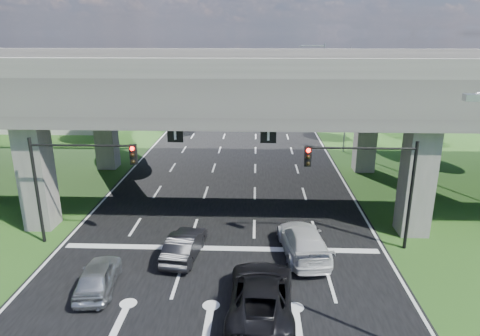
# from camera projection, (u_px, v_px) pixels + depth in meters

# --- Properties ---
(ground) EXTENTS (160.00, 160.00, 0.00)m
(ground) POSITION_uv_depth(u_px,v_px,m) (215.00, 285.00, 19.88)
(ground) COLOR #264A18
(ground) RESTS_ON ground
(road) EXTENTS (18.00, 120.00, 0.03)m
(road) POSITION_uv_depth(u_px,v_px,m) (229.00, 203.00, 29.41)
(road) COLOR black
(road) RESTS_ON ground
(overpass) EXTENTS (80.00, 15.00, 10.00)m
(overpass) POSITION_uv_depth(u_px,v_px,m) (229.00, 84.00, 28.94)
(overpass) COLOR #373432
(overpass) RESTS_ON ground
(warehouse) EXTENTS (20.00, 10.00, 4.00)m
(warehouse) POSITION_uv_depth(u_px,v_px,m) (35.00, 110.00, 53.60)
(warehouse) COLOR #9E9E99
(warehouse) RESTS_ON ground
(signal_right) EXTENTS (5.76, 0.54, 6.00)m
(signal_right) POSITION_uv_depth(u_px,v_px,m) (371.00, 175.00, 22.09)
(signal_right) COLOR black
(signal_right) RESTS_ON ground
(signal_left) EXTENTS (5.76, 0.54, 6.00)m
(signal_left) POSITION_uv_depth(u_px,v_px,m) (74.00, 171.00, 22.67)
(signal_left) COLOR black
(signal_left) RESTS_ON ground
(streetlight_far) EXTENTS (3.38, 0.25, 10.00)m
(streetlight_far) POSITION_uv_depth(u_px,v_px,m) (343.00, 92.00, 40.63)
(streetlight_far) COLOR gray
(streetlight_far) RESTS_ON ground
(streetlight_beyond) EXTENTS (3.38, 0.25, 10.00)m
(streetlight_beyond) POSITION_uv_depth(u_px,v_px,m) (320.00, 76.00, 55.87)
(streetlight_beyond) COLOR gray
(streetlight_beyond) RESTS_ON ground
(tree_left_near) EXTENTS (4.50, 4.50, 7.80)m
(tree_left_near) POSITION_uv_depth(u_px,v_px,m) (102.00, 99.00, 43.73)
(tree_left_near) COLOR black
(tree_left_near) RESTS_ON ground
(tree_left_mid) EXTENTS (3.91, 3.90, 6.76)m
(tree_left_mid) POSITION_uv_depth(u_px,v_px,m) (101.00, 94.00, 51.66)
(tree_left_mid) COLOR black
(tree_left_mid) RESTS_ON ground
(tree_left_far) EXTENTS (4.80, 4.80, 8.32)m
(tree_left_far) POSITION_uv_depth(u_px,v_px,m) (149.00, 79.00, 58.85)
(tree_left_far) COLOR black
(tree_left_far) RESTS_ON ground
(tree_right_near) EXTENTS (4.20, 4.20, 7.28)m
(tree_right_near) POSITION_uv_depth(u_px,v_px,m) (363.00, 100.00, 44.74)
(tree_right_near) COLOR black
(tree_right_near) RESTS_ON ground
(tree_right_mid) EXTENTS (3.91, 3.90, 6.76)m
(tree_right_mid) POSITION_uv_depth(u_px,v_px,m) (372.00, 93.00, 52.35)
(tree_right_mid) COLOR black
(tree_right_mid) RESTS_ON ground
(tree_right_far) EXTENTS (4.50, 4.50, 7.80)m
(tree_right_far) POSITION_uv_depth(u_px,v_px,m) (329.00, 81.00, 59.93)
(tree_right_far) COLOR black
(tree_right_far) RESTS_ON ground
(car_silver) EXTENTS (2.00, 4.05, 1.33)m
(car_silver) POSITION_uv_depth(u_px,v_px,m) (98.00, 276.00, 19.31)
(car_silver) COLOR #ADB1B5
(car_silver) RESTS_ON road
(car_dark) EXTENTS (1.91, 4.27, 1.36)m
(car_dark) POSITION_uv_depth(u_px,v_px,m) (184.00, 245.00, 22.12)
(car_dark) COLOR black
(car_dark) RESTS_ON road
(car_white) EXTENTS (2.74, 5.52, 1.54)m
(car_white) POSITION_uv_depth(u_px,v_px,m) (303.00, 241.00, 22.34)
(car_white) COLOR #BDBDBD
(car_white) RESTS_ON road
(car_trailing) EXTENTS (2.81, 5.78, 1.58)m
(car_trailing) POSITION_uv_depth(u_px,v_px,m) (261.00, 294.00, 17.75)
(car_trailing) COLOR black
(car_trailing) RESTS_ON road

